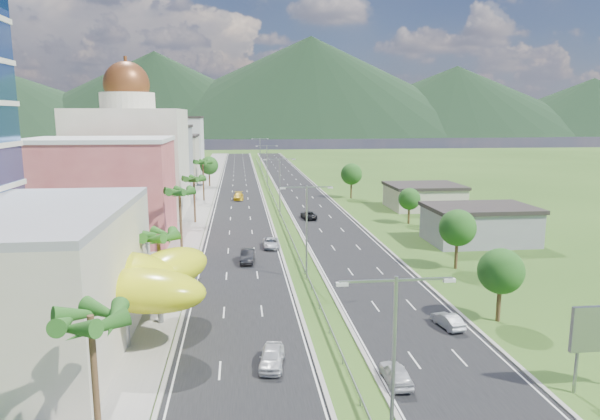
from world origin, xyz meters
name	(u,v)px	position (x,y,z in m)	size (l,w,h in m)	color
ground	(319,309)	(0.00, 0.00, 0.00)	(500.00, 500.00, 0.00)	#2D5119
road_left	(240,188)	(-7.50, 90.00, 0.02)	(11.00, 260.00, 0.04)	black
road_right	(296,187)	(7.50, 90.00, 0.02)	(11.00, 260.00, 0.04)	black
sidewalk_left	(203,189)	(-17.00, 90.00, 0.06)	(7.00, 260.00, 0.12)	gray
median_guardrail	(273,196)	(0.00, 71.99, 0.62)	(0.10, 216.06, 0.76)	gray
streetlight_median_a	(394,357)	(0.00, -25.00, 6.75)	(6.04, 0.25, 11.00)	gray
streetlight_median_b	(307,222)	(0.00, 10.00, 6.75)	(6.04, 0.25, 11.00)	gray
streetlight_median_c	(280,181)	(0.00, 50.00, 6.75)	(6.04, 0.25, 11.00)	gray
streetlight_median_d	(267,161)	(0.00, 95.00, 6.75)	(6.04, 0.25, 11.00)	gray
streetlight_median_e	(260,150)	(0.00, 140.00, 6.75)	(6.04, 0.25, 11.00)	gray
lime_canopy	(95,279)	(-20.00, -4.00, 4.99)	(18.00, 15.00, 7.40)	#CDD414
pink_shophouse	(102,193)	(-28.00, 32.00, 7.50)	(20.00, 15.00, 15.00)	#B84B4E
domed_building	(131,155)	(-28.00, 55.00, 11.35)	(20.00, 20.00, 28.70)	beige
midrise_grey	(156,162)	(-27.00, 80.00, 8.00)	(16.00, 15.00, 16.00)	gray
midrise_beige	(168,160)	(-27.00, 102.00, 6.50)	(16.00, 15.00, 13.00)	#B8AF97
midrise_white	(177,147)	(-27.00, 125.00, 9.00)	(16.00, 15.00, 18.00)	silver
shed_near	(479,226)	(28.00, 25.00, 2.50)	(15.00, 10.00, 5.00)	gray
shed_far	(424,198)	(30.00, 55.00, 2.20)	(14.00, 12.00, 4.40)	#B8AF97
palm_tree_a	(91,324)	(-15.50, -22.00, 8.02)	(3.60, 3.60, 9.10)	#47301C
palm_tree_b	(158,239)	(-15.50, 2.00, 7.06)	(3.60, 3.60, 8.10)	#47301C
palm_tree_c	(180,194)	(-15.50, 22.00, 8.50)	(3.60, 3.60, 9.60)	#47301C
palm_tree_d	(194,181)	(-15.50, 45.00, 7.54)	(3.60, 3.60, 8.60)	#47301C
palm_tree_e	(203,164)	(-15.50, 70.00, 8.31)	(3.60, 3.60, 9.40)	#47301C
leafy_tree_lfar	(209,166)	(-15.50, 95.00, 5.58)	(4.90, 4.90, 8.05)	#47301C
leafy_tree_ra	(501,271)	(16.00, -5.00, 4.78)	(4.20, 4.20, 6.90)	#47301C
leafy_tree_rb	(458,228)	(19.00, 12.00, 5.18)	(4.55, 4.55, 7.47)	#47301C
leafy_tree_rc	(409,199)	(22.00, 40.00, 4.37)	(3.85, 3.85, 6.33)	#47301C
leafy_tree_rd	(351,174)	(18.00, 70.00, 5.58)	(4.90, 4.90, 8.05)	#47301C
mountain_ridge	(311,136)	(60.00, 450.00, 0.00)	(860.00, 140.00, 90.00)	black
car_white_near_left	(272,357)	(-5.41, -11.76, 0.79)	(1.77, 4.39, 1.50)	silver
car_dark_left	(247,256)	(-6.73, 17.83, 0.84)	(1.68, 4.83, 1.59)	black
car_silver_mid_left	(271,243)	(-3.20, 25.20, 0.72)	(2.25, 4.88, 1.35)	#B3B6BC
car_yellow_far_left	(239,196)	(-7.80, 70.57, 0.83)	(2.22, 5.47, 1.59)	gold
car_white_near_right	(396,373)	(3.20, -15.27, 0.74)	(1.65, 4.10, 1.40)	silver
car_silver_right	(448,320)	(10.77, -5.97, 0.68)	(1.36, 3.90, 1.28)	#9DA0A4
car_dark_far_right	(309,215)	(5.01, 46.29, 0.74)	(2.33, 5.06, 1.41)	black
motorcycle	(199,280)	(-12.30, 8.72, 0.63)	(0.56, 1.84, 1.17)	black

